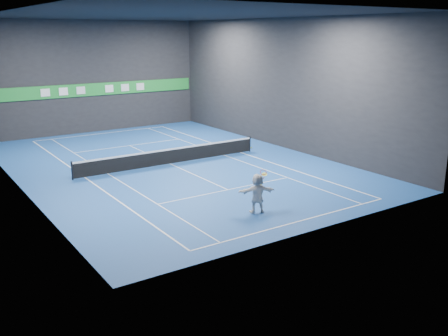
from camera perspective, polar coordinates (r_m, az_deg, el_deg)
ground at (r=31.54m, az=-6.12°, el=0.45°), size 26.00×26.00×0.00m
ceiling at (r=30.52m, az=-6.61°, el=17.01°), size 26.00×26.00×0.00m
wall_back at (r=42.60m, az=-14.64°, el=10.03°), size 18.00×0.10×9.00m
wall_front at (r=20.22m, az=11.12°, el=4.98°), size 18.00×0.10×9.00m
wall_left at (r=27.75m, az=-23.15°, el=6.77°), size 0.10×26.00×9.00m
wall_right at (r=35.75m, az=6.70°, el=9.51°), size 0.10×26.00×9.00m
baseline_near at (r=22.20m, az=8.51°, el=-6.06°), size 10.98×0.08×0.01m
baseline_far at (r=42.18m, az=-13.73°, el=3.86°), size 10.98×0.08×0.01m
sideline_doubles_left at (r=29.49m, az=-15.58°, el=-1.08°), size 0.08×23.78×0.01m
sideline_doubles_right at (r=34.35m, az=2.00°, el=1.76°), size 0.08×23.78×0.01m
sideline_singles_left at (r=29.92m, az=-13.08°, el=-0.67°), size 0.06×23.78×0.01m
sideline_singles_right at (r=33.58m, az=0.09°, el=1.45°), size 0.06×23.78×0.01m
service_line_near at (r=26.25m, az=0.45°, el=-2.50°), size 8.23×0.06×0.01m
service_line_far at (r=37.17m, az=-10.75°, el=2.54°), size 8.23×0.06×0.01m
center_service_line at (r=31.54m, az=-6.12°, el=0.45°), size 0.06×12.80×0.01m
player at (r=22.78m, az=3.84°, el=-2.90°), size 1.79×1.14×1.85m
tennis_ball at (r=22.08m, az=3.15°, el=2.33°), size 0.07×0.07×0.07m
tennis_net at (r=31.41m, az=-6.14°, el=1.40°), size 12.50×0.10×1.07m
sponsor_banner at (r=42.64m, az=-14.52°, el=8.69°), size 17.64×0.11×1.00m
tennis_racket at (r=22.78m, az=4.51°, el=-0.70°), size 0.44×0.36×0.77m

